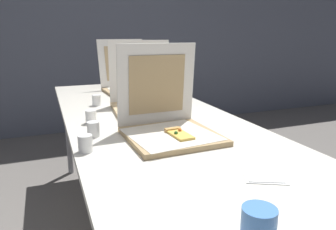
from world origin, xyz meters
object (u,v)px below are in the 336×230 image
object	(u,v)px
pizza_box_back	(130,84)
napkin_pile	(264,175)
cup_white_near_left	(85,144)
cup_printed_front	(258,227)
pizza_box_front	(168,124)
cup_white_mid	(91,117)
table	(152,126)
pizza_box_middle	(145,100)
cup_white_near_center	(93,129)
cup_white_far	(97,100)

from	to	relation	value
pizza_box_back	napkin_pile	size ratio (longest dim) A/B	2.77
cup_white_near_left	cup_printed_front	world-z (taller)	cup_printed_front
pizza_box_front	cup_white_mid	size ratio (longest dim) A/B	5.95
table	cup_printed_front	distance (m)	1.08
napkin_pile	pizza_box_middle	bearing A→B (deg)	94.78
pizza_box_front	cup_white_near_left	distance (m)	0.37
cup_white_near_left	cup_printed_front	bearing A→B (deg)	-68.83
cup_printed_front	pizza_box_front	bearing A→B (deg)	83.03
pizza_box_back	cup_white_mid	xyz separation A→B (m)	(-0.40, -0.78, -0.02)
cup_white_mid	cup_white_near_center	bearing A→B (deg)	-95.49
pizza_box_front	table	bearing A→B (deg)	83.03
pizza_box_back	cup_white_near_center	world-z (taller)	pizza_box_back
cup_white_near_left	pizza_box_front	bearing A→B (deg)	9.68
cup_printed_front	table	bearing A→B (deg)	83.56
cup_white_near_center	napkin_pile	distance (m)	0.74
pizza_box_middle	cup_white_near_left	size ratio (longest dim) A/B	6.12
table	cup_white_far	size ratio (longest dim) A/B	37.35
pizza_box_middle	cup_white_near_center	distance (m)	0.54
pizza_box_back	cup_white_near_left	distance (m)	1.27
cup_white_near_left	cup_printed_front	size ratio (longest dim) A/B	0.75
pizza_box_middle	cup_white_mid	xyz separation A→B (m)	(-0.34, -0.19, -0.02)
table	pizza_box_back	distance (m)	0.81
cup_white_mid	pizza_box_middle	bearing A→B (deg)	28.86
cup_white_mid	cup_white_far	size ratio (longest dim) A/B	1.00
cup_printed_front	napkin_pile	xyz separation A→B (m)	(0.23, 0.28, -0.04)
cup_white_near_center	cup_printed_front	xyz separation A→B (m)	(0.21, -0.87, 0.01)
cup_white_near_left	cup_white_far	size ratio (longest dim) A/B	1.00
cup_white_near_center	cup_white_near_left	bearing A→B (deg)	-107.88
cup_white_near_left	pizza_box_middle	bearing A→B (deg)	54.28
cup_white_near_center	napkin_pile	bearing A→B (deg)	-53.19
table	cup_white_mid	xyz separation A→B (m)	(-0.31, 0.02, 0.08)
cup_printed_front	pizza_box_middle	bearing A→B (deg)	83.41
pizza_box_back	cup_printed_front	bearing A→B (deg)	-99.93
pizza_box_front	cup_white_near_center	bearing A→B (deg)	157.93
table	cup_white_near_left	world-z (taller)	cup_white_near_left
table	pizza_box_back	xyz separation A→B (m)	(0.09, 0.80, 0.10)
table	cup_white_far	world-z (taller)	cup_white_far
pizza_box_back	cup_printed_front	size ratio (longest dim) A/B	5.44
cup_white_mid	cup_white_far	distance (m)	0.40
pizza_box_back	cup_white_far	xyz separation A→B (m)	(-0.31, -0.39, -0.02)
pizza_box_back	cup_printed_front	distance (m)	1.88
cup_white_near_center	cup_white_far	size ratio (longest dim) A/B	1.00
table	pizza_box_middle	size ratio (longest dim) A/B	6.11
pizza_box_middle	cup_white_mid	world-z (taller)	pizza_box_middle
cup_white_near_left	cup_white_far	world-z (taller)	same
cup_white_near_left	cup_white_near_center	bearing A→B (deg)	72.12
cup_white_mid	cup_white_near_center	world-z (taller)	same
pizza_box_back	cup_printed_front	world-z (taller)	pizza_box_back
cup_printed_front	pizza_box_back	bearing A→B (deg)	83.60
cup_white_near_left	pizza_box_back	bearing A→B (deg)	67.78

